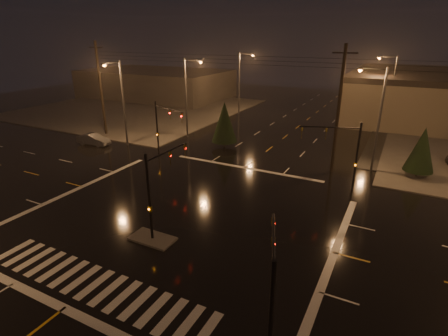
{
  "coord_description": "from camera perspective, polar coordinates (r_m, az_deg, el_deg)",
  "views": [
    {
      "loc": [
        13.34,
        -19.49,
        12.71
      ],
      "look_at": [
        1.7,
        3.01,
        3.0
      ],
      "focal_mm": 28.0,
      "sensor_mm": 36.0,
      "label": 1
    }
  ],
  "objects": [
    {
      "name": "sidewalk_nw",
      "position": [
        66.99,
        -13.8,
        9.5
      ],
      "size": [
        36.0,
        36.0,
        0.12
      ],
      "primitive_type": "cube",
      "color": "#44413D",
      "rests_on": "ground"
    },
    {
      "name": "streetlight_2",
      "position": [
        59.24,
        2.78,
        14.26
      ],
      "size": [
        2.77,
        0.32,
        10.0
      ],
      "color": "#38383A",
      "rests_on": "ground"
    },
    {
      "name": "ground",
      "position": [
        26.82,
        -6.25,
        -7.45
      ],
      "size": [
        140.0,
        140.0,
        0.0
      ],
      "primitive_type": "plane",
      "color": "black",
      "rests_on": "ground"
    },
    {
      "name": "commercial_block",
      "position": [
        78.84,
        -11.04,
        13.38
      ],
      "size": [
        30.0,
        18.0,
        5.6
      ],
      "primitive_type": "cube",
      "color": "#3B3734",
      "rests_on": "ground"
    },
    {
      "name": "signal_mast_median",
      "position": [
        22.97,
        -10.81,
        -2.37
      ],
      "size": [
        0.25,
        4.59,
        6.0
      ],
      "color": "black",
      "rests_on": "ground"
    },
    {
      "name": "median_island",
      "position": [
        24.03,
        -11.59,
        -11.23
      ],
      "size": [
        3.0,
        1.6,
        0.15
      ],
      "primitive_type": "cube",
      "color": "#44413D",
      "rests_on": "ground"
    },
    {
      "name": "signal_mast_ne",
      "position": [
        31.17,
        19.12,
        3.17
      ],
      "size": [
        4.84,
        1.86,
        6.0
      ],
      "color": "black",
      "rests_on": "ground"
    },
    {
      "name": "streetlight_5",
      "position": [
        43.0,
        -16.47,
        10.9
      ],
      "size": [
        0.32,
        2.77,
        10.0
      ],
      "color": "#38383A",
      "rests_on": "ground"
    },
    {
      "name": "crosswalk",
      "position": [
        21.2,
        -20.34,
        -17.39
      ],
      "size": [
        15.0,
        2.6,
        0.01
      ],
      "primitive_type": "cube",
      "color": "beige",
      "rests_on": "ground"
    },
    {
      "name": "conifer_0",
      "position": [
        37.09,
        29.58,
        2.66
      ],
      "size": [
        2.67,
        2.67,
        4.86
      ],
      "color": "black",
      "rests_on": "ground"
    },
    {
      "name": "streetlight_3",
      "position": [
        36.22,
        23.67,
        8.24
      ],
      "size": [
        2.77,
        0.32,
        10.0
      ],
      "color": "#38383A",
      "rests_on": "ground"
    },
    {
      "name": "signal_mast_nw",
      "position": [
        38.45,
        -10.08,
        7.24
      ],
      "size": [
        4.84,
        1.86,
        6.0
      ],
      "color": "black",
      "rests_on": "ground"
    },
    {
      "name": "signal_mast_se",
      "position": [
        13.62,
        7.71,
        -20.62
      ],
      "size": [
        1.55,
        3.87,
        6.0
      ],
      "color": "black",
      "rests_on": "ground"
    },
    {
      "name": "streetlight_1",
      "position": [
        45.32,
        -5.91,
        12.1
      ],
      "size": [
        2.77,
        0.32,
        10.0
      ],
      "color": "#38383A",
      "rests_on": "ground"
    },
    {
      "name": "streetlight_4",
      "position": [
        55.96,
        25.51,
        11.91
      ],
      "size": [
        2.77,
        0.32,
        10.0
      ],
      "color": "#38383A",
      "rests_on": "ground"
    },
    {
      "name": "stop_bar_near",
      "position": [
        20.28,
        -24.67,
        -20.1
      ],
      "size": [
        16.0,
        0.5,
        0.01
      ],
      "primitive_type": "cube",
      "color": "beige",
      "rests_on": "ground"
    },
    {
      "name": "conifer_3",
      "position": [
        41.43,
        0.07,
        7.52
      ],
      "size": [
        3.03,
        3.03,
        5.44
      ],
      "color": "black",
      "rests_on": "ground"
    },
    {
      "name": "stop_bar_far",
      "position": [
        35.62,
        3.47,
        0.04
      ],
      "size": [
        16.0,
        0.5,
        0.01
      ],
      "primitive_type": "cube",
      "color": "beige",
      "rests_on": "ground"
    },
    {
      "name": "utility_pole_1",
      "position": [
        34.54,
        18.17,
        8.97
      ],
      "size": [
        2.2,
        0.32,
        12.0
      ],
      "color": "black",
      "rests_on": "ground"
    },
    {
      "name": "car_crossing",
      "position": [
        45.75,
        -20.52,
        4.39
      ],
      "size": [
        4.29,
        1.87,
        1.37
      ],
      "primitive_type": "imported",
      "rotation": [
        0.0,
        0.0,
        1.67
      ],
      "color": "#5A5D62",
      "rests_on": "ground"
    },
    {
      "name": "utility_pole_0",
      "position": [
        49.13,
        -19.47,
        12.12
      ],
      "size": [
        2.2,
        0.32,
        12.0
      ],
      "color": "black",
      "rests_on": "ground"
    }
  ]
}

